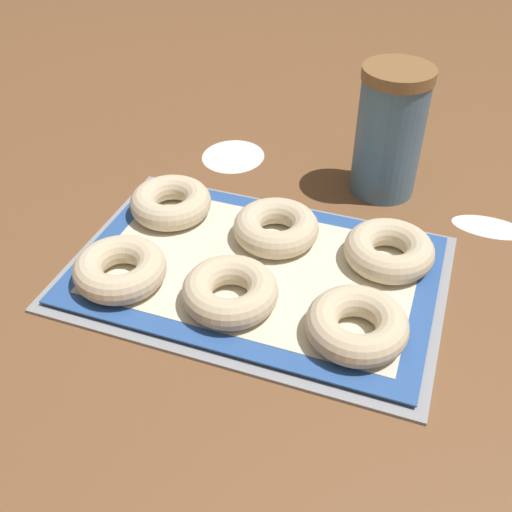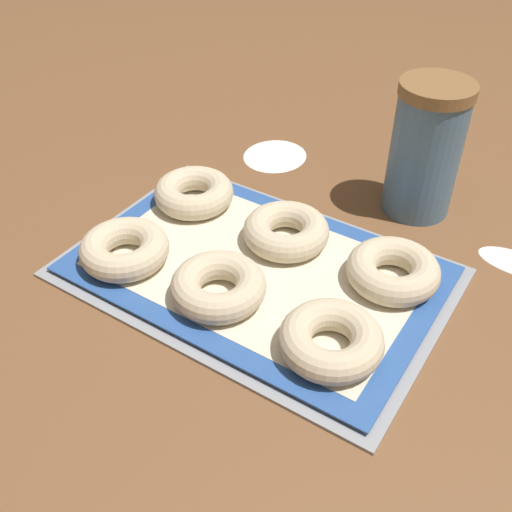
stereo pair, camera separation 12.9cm
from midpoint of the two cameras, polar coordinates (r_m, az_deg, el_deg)
The scene contains 12 objects.
ground_plane at distance 0.74m, azimuth -5.77°, elevation -1.51°, with size 2.80×2.80×0.00m, color brown.
baking_tray at distance 0.73m, azimuth -5.02°, elevation -1.87°, with size 0.45×0.30×0.01m.
baking_mat at distance 0.73m, azimuth -5.04°, elevation -1.55°, with size 0.43×0.28×0.00m.
bagel_front_left at distance 0.73m, azimuth -17.83°, elevation -1.56°, with size 0.11×0.11×0.04m.
bagel_front_center at distance 0.67m, azimuth -7.97°, elevation -3.77°, with size 0.11×0.11×0.04m.
bagel_front_right at distance 0.63m, azimuth 3.89°, elevation -7.05°, with size 0.11×0.11×0.04m.
bagel_back_left at distance 0.82m, azimuth -12.61°, elevation 4.72°, with size 0.11×0.11×0.04m.
bagel_back_center at distance 0.76m, azimuth -2.91°, elevation 2.40°, with size 0.11×0.11×0.04m.
bagel_back_right at distance 0.73m, azimuth 7.73°, elevation 0.18°, with size 0.11×0.11×0.04m.
flour_canister at distance 0.84m, azimuth 8.37°, elevation 11.36°, with size 0.10×0.10×0.18m.
flour_patch_near at distance 0.84m, azimuth 17.43°, elevation 2.40°, with size 0.10×0.05×0.00m.
flour_patch_far at distance 0.97m, azimuth -6.04°, elevation 9.28°, with size 0.10×0.11×0.00m.
Camera 1 is at (0.20, -0.53, 0.49)m, focal length 42.00 mm.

